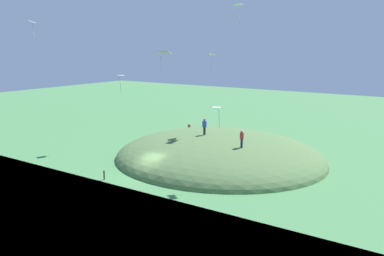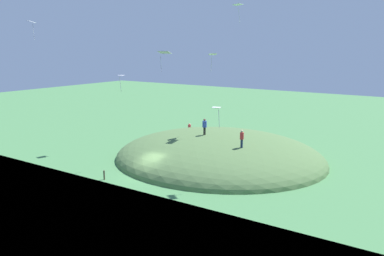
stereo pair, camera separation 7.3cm
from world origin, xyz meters
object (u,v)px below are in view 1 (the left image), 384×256
object	(u,v)px
person_near_shore	(242,136)
mooring_post	(104,175)
person_watching_kites	(189,127)
kite_3	(238,5)
kite_6	(121,77)
kite_5	(164,53)
kite_4	(32,23)
kite_10	(217,109)
kite_2	(212,55)
person_on_hilltop	(204,125)

from	to	relation	value
person_near_shore	mooring_post	bearing A→B (deg)	-134.25
person_watching_kites	kite_3	world-z (taller)	kite_3
person_watching_kites	kite_6	bearing A→B (deg)	19.23
person_watching_kites	person_near_shore	bearing A→B (deg)	59.71
kite_5	mooring_post	size ratio (longest dim) A/B	2.18
kite_6	mooring_post	world-z (taller)	kite_6
mooring_post	kite_4	bearing A→B (deg)	101.38
person_watching_kites	kite_10	world-z (taller)	kite_10
kite_2	kite_4	world-z (taller)	kite_4
kite_5	kite_10	size ratio (longest dim) A/B	1.26
kite_6	person_watching_kites	bearing A→B (deg)	10.24
person_near_shore	kite_5	world-z (taller)	kite_5
person_on_hilltop	person_watching_kites	xyz separation A→B (m)	(9.86, 8.75, -2.92)
kite_6	kite_5	bearing A→B (deg)	-79.45
kite_4	kite_2	bearing A→B (deg)	-38.46
kite_2	kite_3	distance (m)	5.98
person_on_hilltop	person_near_shore	distance (m)	5.64
kite_10	kite_6	bearing A→B (deg)	76.59
person_on_hilltop	person_watching_kites	size ratio (longest dim) A/B	1.03
person_on_hilltop	kite_10	bearing A→B (deg)	35.70
mooring_post	person_near_shore	bearing A→B (deg)	-46.92
kite_6	kite_10	xyz separation A→B (m)	(-3.10, -13.01, -1.73)
person_watching_kites	kite_6	distance (m)	18.65
kite_3	kite_10	distance (m)	17.44
kite_6	kite_10	world-z (taller)	kite_6
kite_5	kite_4	bearing A→B (deg)	121.49
kite_2	mooring_post	distance (m)	17.29
kite_4	kite_10	xyz separation A→B (m)	(2.52, -18.82, -6.94)
kite_4	kite_6	xyz separation A→B (m)	(5.62, -5.81, -5.20)
person_near_shore	kite_3	size ratio (longest dim) A/B	0.89
kite_2	kite_6	size ratio (longest dim) A/B	1.14
person_near_shore	kite_3	world-z (taller)	kite_3
person_near_shore	person_on_hilltop	bearing A→B (deg)	165.21
person_on_hilltop	kite_4	size ratio (longest dim) A/B	1.01
person_watching_kites	kite_4	size ratio (longest dim) A/B	0.98
kite_2	kite_6	world-z (taller)	kite_2
kite_4	kite_6	distance (m)	9.62
kite_6	person_on_hilltop	bearing A→B (deg)	-41.15
person_on_hilltop	person_watching_kites	distance (m)	13.50
person_watching_kites	kite_10	bearing A→B (deg)	48.23
kite_2	kite_5	world-z (taller)	kite_5
person_watching_kites	kite_3	bearing A→B (deg)	69.68
kite_3	kite_6	distance (m)	14.90
person_on_hilltop	kite_2	world-z (taller)	kite_2
kite_10	kite_2	bearing A→B (deg)	32.71
kite_2	mooring_post	world-z (taller)	kite_2
person_on_hilltop	mooring_post	distance (m)	12.15
kite_3	person_watching_kites	bearing A→B (deg)	60.69
kite_5	mooring_post	world-z (taller)	kite_5
kite_6	kite_10	distance (m)	13.49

